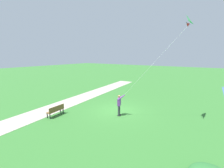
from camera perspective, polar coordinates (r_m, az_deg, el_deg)
The scene contains 5 objects.
ground_plane at distance 13.81m, azimuth 2.23°, elevation -10.03°, with size 120.00×120.00×0.00m, color #33702D.
walkway_path at distance 15.91m, azimuth -18.85°, elevation -7.74°, with size 2.40×32.00×0.02m, color #ADA393.
person_kite_flyer at distance 12.40m, azimuth 2.81°, elevation -7.37°, with size 0.63×0.50×1.83m.
flying_kite at distance 11.86m, azimuth 26.08°, elevation 20.52°, with size 4.16×1.92×5.81m.
park_bench_near_walkway at distance 13.31m, azimuth -20.55°, elevation -9.21°, with size 0.56×1.53×0.88m.
Camera 1 is at (-6.72, 11.01, 4.93)m, focal length 24.06 mm.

